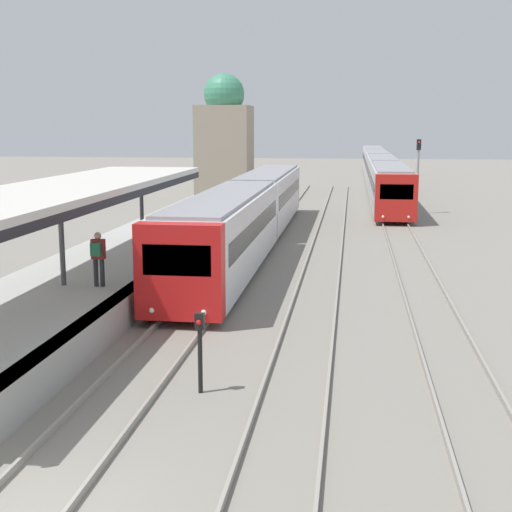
{
  "coord_description": "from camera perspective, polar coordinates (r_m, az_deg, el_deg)",
  "views": [
    {
      "loc": [
        4.84,
        -9.07,
        5.77
      ],
      "look_at": [
        1.85,
        13.09,
        1.68
      ],
      "focal_mm": 50.0,
      "sensor_mm": 36.0,
      "label": 1
    }
  ],
  "objects": [
    {
      "name": "distant_domed_building",
      "position": [
        60.18,
        -2.54,
        9.34
      ],
      "size": [
        4.37,
        4.37,
        10.02
      ],
      "color": "gray",
      "rests_on": "ground_plane"
    },
    {
      "name": "person_on_platform",
      "position": [
        21.99,
        -12.53,
        0.11
      ],
      "size": [
        0.4,
        0.4,
        1.66
      ],
      "color": "#2D2D33",
      "rests_on": "station_platform"
    },
    {
      "name": "signal_post_near",
      "position": [
        15.6,
        -4.51,
        -7.01
      ],
      "size": [
        0.2,
        0.21,
        1.8
      ],
      "color": "black",
      "rests_on": "ground_plane"
    },
    {
      "name": "platform_canopy",
      "position": [
        22.22,
        -15.36,
        5.05
      ],
      "size": [
        4.0,
        20.95,
        3.02
      ],
      "color": "beige",
      "rests_on": "station_platform"
    },
    {
      "name": "signal_mast_far",
      "position": [
        48.42,
        12.83,
        6.95
      ],
      "size": [
        0.28,
        0.29,
        4.9
      ],
      "color": "gray",
      "rests_on": "ground_plane"
    },
    {
      "name": "train_near",
      "position": [
        34.48,
        -0.43,
        3.69
      ],
      "size": [
        2.55,
        29.42,
        3.17
      ],
      "color": "red",
      "rests_on": "ground_plane"
    },
    {
      "name": "train_far",
      "position": [
        70.83,
        9.82,
        6.96
      ],
      "size": [
        2.46,
        57.83,
        3.12
      ],
      "color": "red",
      "rests_on": "ground_plane"
    }
  ]
}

